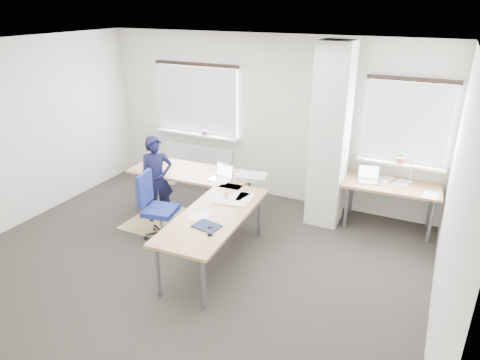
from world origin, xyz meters
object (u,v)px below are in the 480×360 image
at_px(desk_side, 391,187).
at_px(desk_main, 205,193).
at_px(task_chair, 159,220).
at_px(person, 157,179).

bearing_deg(desk_side, desk_main, -152.66).
bearing_deg(desk_main, task_chair, -151.21).
distance_m(task_chair, person, 0.72).
distance_m(desk_main, task_chair, 0.81).
bearing_deg(task_chair, person, 115.80).
relative_size(desk_main, desk_side, 1.82).
height_order(desk_main, desk_side, desk_side).
relative_size(desk_main, person, 1.88).
height_order(desk_main, person, person).
bearing_deg(task_chair, desk_side, 20.70).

